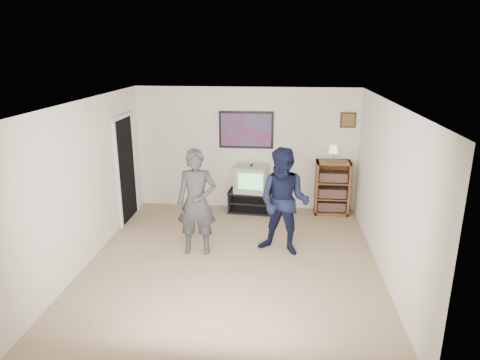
% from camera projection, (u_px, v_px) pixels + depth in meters
% --- Properties ---
extents(room_shell, '(4.51, 5.00, 2.51)m').
position_uv_depth(room_shell, '(235.00, 180.00, 6.69)').
color(room_shell, '#937A5D').
rests_on(room_shell, ground).
extents(media_stand, '(0.92, 0.56, 0.44)m').
position_uv_depth(media_stand, '(250.00, 201.00, 8.77)').
color(media_stand, black).
rests_on(media_stand, room_shell).
extents(crt_television, '(0.70, 0.61, 0.53)m').
position_uv_depth(crt_television, '(251.00, 179.00, 8.63)').
color(crt_television, '#A3A39E').
rests_on(crt_television, media_stand).
extents(bookshelf, '(0.67, 0.38, 1.09)m').
position_uv_depth(bookshelf, '(332.00, 188.00, 8.57)').
color(bookshelf, brown).
rests_on(bookshelf, room_shell).
extents(table_lamp, '(0.20, 0.20, 0.32)m').
position_uv_depth(table_lamp, '(333.00, 153.00, 8.36)').
color(table_lamp, '#FEE9C0').
rests_on(table_lamp, bookshelf).
extents(person_tall, '(0.66, 0.46, 1.74)m').
position_uv_depth(person_tall, '(197.00, 202.00, 6.82)').
color(person_tall, '#333336').
rests_on(person_tall, room_shell).
extents(person_short, '(1.01, 0.89, 1.75)m').
position_uv_depth(person_short, '(284.00, 202.00, 6.81)').
color(person_short, black).
rests_on(person_short, room_shell).
extents(controller_left, '(0.07, 0.12, 0.03)m').
position_uv_depth(controller_left, '(201.00, 178.00, 6.90)').
color(controller_left, white).
rests_on(controller_left, person_tall).
extents(controller_right, '(0.08, 0.13, 0.04)m').
position_uv_depth(controller_right, '(287.00, 184.00, 6.98)').
color(controller_right, white).
rests_on(controller_right, person_short).
extents(poster, '(1.10, 0.03, 0.75)m').
position_uv_depth(poster, '(246.00, 130.00, 8.59)').
color(poster, black).
rests_on(poster, room_shell).
extents(air_vent, '(0.28, 0.02, 0.14)m').
position_uv_depth(air_vent, '(219.00, 115.00, 8.56)').
color(air_vent, white).
rests_on(air_vent, room_shell).
extents(small_picture, '(0.30, 0.03, 0.30)m').
position_uv_depth(small_picture, '(348.00, 120.00, 8.35)').
color(small_picture, '#321D10').
rests_on(small_picture, room_shell).
extents(doorway, '(0.03, 0.85, 2.00)m').
position_uv_depth(doorway, '(126.00, 170.00, 8.16)').
color(doorway, black).
rests_on(doorway, room_shell).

